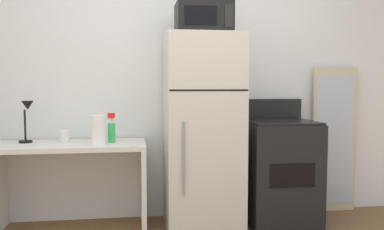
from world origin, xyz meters
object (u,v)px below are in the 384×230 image
at_px(coffee_mug, 64,136).
at_px(paper_towel_roll, 99,130).
at_px(leaning_mirror, 334,140).
at_px(desk, 70,169).
at_px(oven_range, 279,171).
at_px(microwave, 203,19).
at_px(spray_bottle, 112,131).
at_px(desk_lamp, 27,114).
at_px(refrigerator, 203,132).

height_order(coffee_mug, paper_towel_roll, paper_towel_roll).
bearing_deg(leaning_mirror, desk, -174.67).
distance_m(oven_range, leaning_mirror, 0.73).
relative_size(paper_towel_roll, microwave, 0.52).
bearing_deg(oven_range, leaning_mirror, 21.68).
distance_m(spray_bottle, coffee_mug, 0.42).
bearing_deg(microwave, desk, 177.14).
xyz_separation_m(spray_bottle, leaning_mirror, (2.11, 0.22, -0.15)).
relative_size(spray_bottle, microwave, 0.54).
bearing_deg(desk_lamp, leaning_mirror, 3.09).
bearing_deg(refrigerator, microwave, -89.68).
distance_m(desk, paper_towel_roll, 0.44).
relative_size(spray_bottle, refrigerator, 0.15).
bearing_deg(paper_towel_roll, desk_lamp, 161.76).
relative_size(desk_lamp, coffee_mug, 3.72).
bearing_deg(desk_lamp, oven_range, -2.73).
bearing_deg(microwave, leaning_mirror, 12.02).
bearing_deg(paper_towel_roll, microwave, 4.26).
bearing_deg(spray_bottle, microwave, -4.75).
bearing_deg(oven_range, paper_towel_roll, -176.54).
relative_size(microwave, oven_range, 0.42).
bearing_deg(refrigerator, oven_range, 0.72).
distance_m(spray_bottle, oven_range, 1.52).
bearing_deg(microwave, refrigerator, 90.32).
bearing_deg(desk, coffee_mug, 118.23).
bearing_deg(leaning_mirror, spray_bottle, -174.04).
distance_m(desk, spray_bottle, 0.47).
xyz_separation_m(desk, paper_towel_roll, (0.25, -0.12, 0.34)).
bearing_deg(oven_range, spray_bottle, 178.66).
bearing_deg(oven_range, refrigerator, -179.28).
bearing_deg(spray_bottle, paper_towel_roll, -126.44).
height_order(paper_towel_roll, refrigerator, refrigerator).
bearing_deg(desk_lamp, paper_towel_roll, -18.24).
height_order(desk, refrigerator, refrigerator).
height_order(spray_bottle, refrigerator, refrigerator).
bearing_deg(refrigerator, desk_lamp, 175.64).
relative_size(desk, coffee_mug, 13.18).
distance_m(desk_lamp, refrigerator, 1.48).
xyz_separation_m(spray_bottle, microwave, (0.77, -0.06, 0.94)).
xyz_separation_m(refrigerator, oven_range, (0.70, 0.01, -0.36)).
height_order(paper_towel_roll, leaning_mirror, leaning_mirror).
xyz_separation_m(desk, desk_lamp, (-0.35, 0.08, 0.46)).
bearing_deg(leaning_mirror, refrigerator, -168.85).
bearing_deg(paper_towel_roll, leaning_mirror, 9.00).
distance_m(desk_lamp, oven_range, 2.23).
bearing_deg(microwave, spray_bottle, 175.25).
xyz_separation_m(spray_bottle, oven_range, (1.47, -0.03, -0.38)).
height_order(desk_lamp, oven_range, desk_lamp).
bearing_deg(desk, oven_range, -0.82).
xyz_separation_m(desk, refrigerator, (1.12, -0.03, 0.30)).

